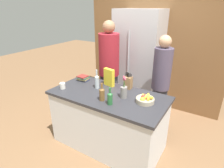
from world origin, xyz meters
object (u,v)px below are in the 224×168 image
at_px(flower_vase, 124,91).
at_px(cereal_box, 109,77).
at_px(knife_block, 128,82).
at_px(book_stack, 83,78).
at_px(coffee_mug, 63,86).
at_px(person_at_sink, 109,67).
at_px(fruit_bowl, 145,99).
at_px(bottle_oil, 110,98).
at_px(bottle_wine, 97,81).
at_px(bottle_vinegar, 102,94).
at_px(person_in_blue, 161,80).
at_px(refrigerator, 138,62).

xyz_separation_m(flower_vase, cereal_box, (-0.40, 0.25, 0.04)).
height_order(knife_block, book_stack, knife_block).
relative_size(flower_vase, coffee_mug, 2.74).
relative_size(cereal_box, person_at_sink, 0.15).
bearing_deg(knife_block, fruit_bowl, -34.98).
distance_m(coffee_mug, bottle_oil, 0.88).
bearing_deg(fruit_bowl, book_stack, 172.11).
bearing_deg(bottle_wine, bottle_oil, -36.39).
height_order(book_stack, bottle_vinegar, bottle_vinegar).
height_order(fruit_bowl, bottle_oil, bottle_oil).
bearing_deg(knife_block, person_at_sink, 147.70).
xyz_separation_m(fruit_bowl, person_in_blue, (-0.03, 0.73, 0.02)).
distance_m(refrigerator, flower_vase, 1.39).
xyz_separation_m(coffee_mug, person_in_blue, (1.21, 0.98, 0.02)).
bearing_deg(coffee_mug, bottle_oil, -2.27).
bearing_deg(cereal_box, person_at_sink, 122.70).
bearing_deg(refrigerator, book_stack, -113.35).
bearing_deg(bottle_wine, fruit_bowl, -2.56).
bearing_deg(knife_block, bottle_vinegar, -102.30).
distance_m(flower_vase, cereal_box, 0.47).
distance_m(fruit_bowl, coffee_mug, 1.27).
bearing_deg(refrigerator, person_at_sink, -112.58).
xyz_separation_m(fruit_bowl, flower_vase, (-0.30, -0.03, 0.05)).
bearing_deg(cereal_box, book_stack, -173.74).
xyz_separation_m(knife_block, bottle_oil, (0.03, -0.57, -0.01)).
bearing_deg(flower_vase, bottle_oil, -103.41).
distance_m(bottle_vinegar, person_at_sink, 1.01).
distance_m(bottle_vinegar, person_in_blue, 1.09).
height_order(knife_block, person_in_blue, person_in_blue).
bearing_deg(book_stack, fruit_bowl, -7.89).
relative_size(flower_vase, person_at_sink, 0.18).
height_order(flower_vase, bottle_oil, flower_vase).
height_order(fruit_bowl, bottle_vinegar, bottle_vinegar).
bearing_deg(person_at_sink, bottle_wine, -90.10).
bearing_deg(bottle_oil, knife_block, 93.32).
bearing_deg(bottle_vinegar, refrigerator, 97.02).
height_order(coffee_mug, person_in_blue, person_in_blue).
xyz_separation_m(cereal_box, bottle_oil, (0.34, -0.51, -0.05)).
relative_size(refrigerator, cereal_box, 7.31).
bearing_deg(person_at_sink, bottle_oil, -72.39).
bearing_deg(book_stack, person_in_blue, 25.80).
xyz_separation_m(book_stack, bottle_vinegar, (0.68, -0.42, 0.06)).
bearing_deg(bottle_wine, person_at_sink, 105.54).
bearing_deg(bottle_vinegar, knife_block, 77.70).
xyz_separation_m(refrigerator, book_stack, (-0.49, -1.13, -0.08)).
relative_size(cereal_box, bottle_vinegar, 1.10).
bearing_deg(fruit_bowl, cereal_box, 162.71).
bearing_deg(book_stack, cereal_box, 6.26).
distance_m(refrigerator, cereal_box, 1.08).
bearing_deg(refrigerator, fruit_bowl, -61.56).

